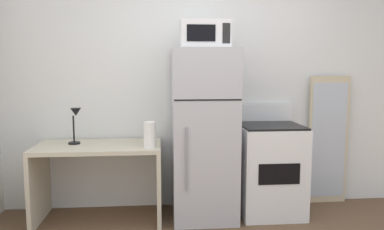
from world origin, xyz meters
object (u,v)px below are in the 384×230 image
(desk, at_px, (99,167))
(microwave, at_px, (204,35))
(paper_towel_roll, at_px, (150,135))
(oven_range, at_px, (270,169))
(leaning_mirror, at_px, (328,140))
(refrigerator, at_px, (204,134))
(desk_lamp, at_px, (75,120))

(desk, bearing_deg, microwave, -1.29)
(paper_towel_roll, distance_m, microwave, 1.08)
(paper_towel_roll, relative_size, oven_range, 0.22)
(leaning_mirror, bearing_deg, refrigerator, -168.82)
(desk_lamp, bearing_deg, oven_range, -0.54)
(desk, bearing_deg, leaning_mirror, 6.48)
(desk, bearing_deg, desk_lamp, 169.86)
(refrigerator, xyz_separation_m, microwave, (0.00, -0.02, 0.96))
(paper_towel_roll, xyz_separation_m, refrigerator, (0.53, 0.17, -0.04))
(desk_lamp, height_order, microwave, microwave)
(microwave, height_order, oven_range, microwave)
(paper_towel_roll, height_order, leaning_mirror, leaning_mirror)
(refrigerator, bearing_deg, leaning_mirror, 11.18)
(microwave, relative_size, leaning_mirror, 0.33)
(desk_lamp, xyz_separation_m, leaning_mirror, (2.65, 0.24, -0.29))
(refrigerator, distance_m, leaning_mirror, 1.44)
(paper_towel_roll, distance_m, oven_range, 1.29)
(desk, relative_size, microwave, 2.60)
(paper_towel_roll, bearing_deg, microwave, 15.73)
(desk, distance_m, leaning_mirror, 2.45)
(desk_lamp, height_order, leaning_mirror, leaning_mirror)
(paper_towel_roll, relative_size, refrigerator, 0.14)
(desk, relative_size, desk_lamp, 3.39)
(desk, xyz_separation_m, desk_lamp, (-0.22, 0.04, 0.46))
(desk_lamp, bearing_deg, leaning_mirror, 5.12)
(desk, height_order, leaning_mirror, leaning_mirror)
(desk, xyz_separation_m, refrigerator, (1.02, -0.00, 0.31))
(microwave, bearing_deg, desk_lamp, 177.14)
(desk, relative_size, refrigerator, 0.72)
(refrigerator, relative_size, leaning_mirror, 1.19)
(paper_towel_roll, distance_m, leaning_mirror, 1.99)
(desk_lamp, bearing_deg, microwave, -2.86)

